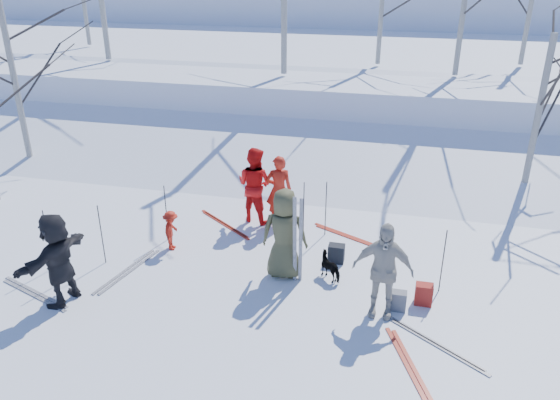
% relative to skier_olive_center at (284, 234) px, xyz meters
% --- Properties ---
extents(ground, '(120.00, 120.00, 0.00)m').
position_rel_skier_olive_center_xyz_m(ground, '(-0.28, -0.70, -0.94)').
color(ground, white).
rests_on(ground, ground).
extents(snow_ramp, '(70.00, 9.49, 4.12)m').
position_rel_skier_olive_center_xyz_m(snow_ramp, '(-0.28, 6.30, -0.79)').
color(snow_ramp, white).
rests_on(snow_ramp, ground).
extents(snow_plateau, '(70.00, 18.00, 2.20)m').
position_rel_skier_olive_center_xyz_m(snow_plateau, '(-0.28, 16.30, 0.06)').
color(snow_plateau, white).
rests_on(snow_plateau, ground).
extents(far_hill, '(90.00, 30.00, 6.00)m').
position_rel_skier_olive_center_xyz_m(far_hill, '(-0.28, 37.30, 1.06)').
color(far_hill, white).
rests_on(far_hill, ground).
extents(skier_olive_center, '(0.96, 0.66, 1.89)m').
position_rel_skier_olive_center_xyz_m(skier_olive_center, '(0.00, 0.00, 0.00)').
color(skier_olive_center, '#48472B').
rests_on(skier_olive_center, ground).
extents(skier_red_north, '(0.72, 0.58, 1.72)m').
position_rel_skier_olive_center_xyz_m(skier_red_north, '(-0.67, 2.30, -0.08)').
color(skier_red_north, red).
rests_on(skier_red_north, ground).
extents(skier_redor_behind, '(1.08, 0.95, 1.87)m').
position_rel_skier_olive_center_xyz_m(skier_redor_behind, '(-1.27, 2.30, -0.01)').
color(skier_redor_behind, red).
rests_on(skier_redor_behind, ground).
extents(skier_red_seated, '(0.41, 0.63, 0.91)m').
position_rel_skier_olive_center_xyz_m(skier_red_seated, '(-2.66, 0.48, -0.49)').
color(skier_red_seated, red).
rests_on(skier_red_seated, ground).
extents(skier_cream_east, '(1.09, 0.48, 1.84)m').
position_rel_skier_olive_center_xyz_m(skier_cream_east, '(1.98, -0.88, -0.02)').
color(skier_cream_east, beige).
rests_on(skier_cream_east, ground).
extents(skier_grey_west, '(0.79, 1.75, 1.82)m').
position_rel_skier_olive_center_xyz_m(skier_grey_west, '(-3.83, -1.85, -0.03)').
color(skier_grey_west, black).
rests_on(skier_grey_west, ground).
extents(dog, '(0.66, 0.61, 0.53)m').
position_rel_skier_olive_center_xyz_m(dog, '(0.94, 0.12, -0.68)').
color(dog, black).
rests_on(dog, ground).
extents(upright_ski_left, '(0.08, 0.16, 1.90)m').
position_rel_skier_olive_center_xyz_m(upright_ski_left, '(0.26, -0.22, 0.01)').
color(upright_ski_left, silver).
rests_on(upright_ski_left, ground).
extents(upright_ski_right, '(0.12, 0.23, 1.89)m').
position_rel_skier_olive_center_xyz_m(upright_ski_right, '(0.37, -0.21, 0.01)').
color(upright_ski_right, silver).
rests_on(upright_ski_right, ground).
extents(ski_pair_a, '(1.99, 2.09, 0.02)m').
position_rel_skier_olive_center_xyz_m(ski_pair_a, '(2.99, -1.55, -0.93)').
color(ski_pair_a, silver).
rests_on(ski_pair_a, ground).
extents(ski_pair_b, '(1.52, 2.04, 0.02)m').
position_rel_skier_olive_center_xyz_m(ski_pair_b, '(2.57, -2.20, -0.93)').
color(ski_pair_b, '#B62D1A').
rests_on(ski_pair_b, ground).
extents(ski_pair_c, '(0.95, 1.98, 0.02)m').
position_rel_skier_olive_center_xyz_m(ski_pair_c, '(-3.19, -0.64, -0.93)').
color(ski_pair_c, silver).
rests_on(ski_pair_c, ground).
extents(ski_pair_d, '(1.41, 2.03, 0.02)m').
position_rel_skier_olive_center_xyz_m(ski_pair_d, '(-4.55, -1.80, -0.93)').
color(ski_pair_d, silver).
rests_on(ski_pair_d, ground).
extents(ski_pair_e, '(1.72, 2.06, 0.02)m').
position_rel_skier_olive_center_xyz_m(ski_pair_e, '(1.10, 1.94, -0.93)').
color(ski_pair_e, '#B62D1A').
rests_on(ski_pair_e, ground).
extents(ski_pair_f, '(2.02, 2.09, 0.02)m').
position_rel_skier_olive_center_xyz_m(ski_pair_f, '(-1.92, 1.87, -0.93)').
color(ski_pair_f, '#B62D1A').
rests_on(ski_pair_f, ground).
extents(ski_pole_a, '(0.02, 0.02, 1.34)m').
position_rel_skier_olive_center_xyz_m(ski_pole_a, '(0.05, 1.77, -0.27)').
color(ski_pole_a, black).
rests_on(ski_pole_a, ground).
extents(ski_pole_b, '(0.02, 0.02, 1.34)m').
position_rel_skier_olive_center_xyz_m(ski_pole_b, '(0.53, 1.92, -0.27)').
color(ski_pole_b, black).
rests_on(ski_pole_b, ground).
extents(ski_pole_c, '(0.02, 0.02, 1.34)m').
position_rel_skier_olive_center_xyz_m(ski_pole_c, '(-2.93, 0.87, -0.27)').
color(ski_pole_c, black).
rests_on(ski_pole_c, ground).
extents(ski_pole_d, '(0.02, 0.02, 1.34)m').
position_rel_skier_olive_center_xyz_m(ski_pole_d, '(-3.81, -0.41, -0.27)').
color(ski_pole_d, black).
rests_on(ski_pole_d, ground).
extents(ski_pole_e, '(0.02, 0.02, 1.34)m').
position_rel_skier_olive_center_xyz_m(ski_pole_e, '(-4.76, -0.87, -0.27)').
color(ski_pole_e, black).
rests_on(ski_pole_e, ground).
extents(ski_pole_f, '(0.02, 0.02, 1.34)m').
position_rel_skier_olive_center_xyz_m(ski_pole_f, '(-4.22, -1.12, -0.27)').
color(ski_pole_f, black).
rests_on(ski_pole_f, ground).
extents(ski_pole_g, '(0.02, 0.02, 1.34)m').
position_rel_skier_olive_center_xyz_m(ski_pole_g, '(3.07, 0.12, -0.27)').
color(ski_pole_g, black).
rests_on(ski_pole_g, ground).
extents(backpack_red, '(0.32, 0.22, 0.42)m').
position_rel_skier_olive_center_xyz_m(backpack_red, '(2.76, -0.38, -0.73)').
color(backpack_red, '#A02118').
rests_on(backpack_red, ground).
extents(backpack_grey, '(0.30, 0.20, 0.38)m').
position_rel_skier_olive_center_xyz_m(backpack_grey, '(2.30, -0.68, -0.75)').
color(backpack_grey, slate).
rests_on(backpack_grey, ground).
extents(backpack_dark, '(0.34, 0.24, 0.40)m').
position_rel_skier_olive_center_xyz_m(backpack_dark, '(0.96, 0.76, -0.74)').
color(backpack_dark, black).
rests_on(backpack_dark, ground).
extents(birch_edge_d, '(4.30, 4.30, 5.28)m').
position_rel_skier_olive_center_xyz_m(birch_edge_d, '(-9.09, 4.37, 1.70)').
color(birch_edge_d, silver).
rests_on(birch_edge_d, ground).
extents(birch_edge_e, '(3.61, 3.61, 4.31)m').
position_rel_skier_olive_center_xyz_m(birch_edge_e, '(5.34, 5.12, 1.21)').
color(birch_edge_e, silver).
rests_on(birch_edge_e, ground).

